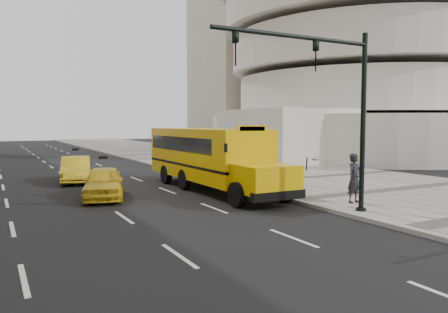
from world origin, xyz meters
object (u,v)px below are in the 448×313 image
pedestrian (355,178)px  traffic_signal (333,99)px  taxi_near (104,183)px  school_bus (207,154)px  taxi_far (76,169)px

pedestrian → traffic_signal: size_ratio=0.30×
taxi_near → pedestrian: (8.27, -6.49, 0.43)m
school_bus → pedestrian: 7.57m
taxi_far → pedestrian: 15.15m
taxi_far → school_bus: bearing=-36.6°
taxi_far → pedestrian: size_ratio=2.21×
taxi_near → taxi_far: size_ratio=0.95×
taxi_far → pedestrian: (8.40, -12.60, 0.41)m
school_bus → traffic_signal: (0.69, -8.18, 2.33)m
school_bus → pedestrian: size_ratio=5.93×
traffic_signal → school_bus: bearing=94.8°
pedestrian → taxi_near: bearing=132.4°
pedestrian → traffic_signal: 3.99m
taxi_far → traffic_signal: 15.51m
traffic_signal → taxi_far: bearing=113.6°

